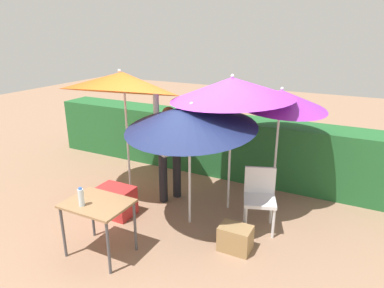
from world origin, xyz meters
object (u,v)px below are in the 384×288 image
umbrella_rainbow (232,88)px  person_vendor (169,147)px  umbrella_orange (122,82)px  cooler_box (116,201)px  chair_plastic (260,195)px  bottle_water (81,197)px  umbrella_yellow (281,98)px  crate_cardboard (235,238)px  umbrella_navy (190,117)px  folding_table (98,209)px

umbrella_rainbow → person_vendor: size_ratio=1.15×
umbrella_orange → cooler_box: size_ratio=4.19×
umbrella_orange → chair_plastic: size_ratio=2.63×
chair_plastic → bottle_water: bearing=-135.8°
umbrella_yellow → umbrella_rainbow: bearing=-136.5°
umbrella_rainbow → bottle_water: (-1.13, -2.00, -1.10)m
umbrella_rainbow → crate_cardboard: umbrella_rainbow is taller
umbrella_orange → bottle_water: bearing=-69.4°
umbrella_orange → umbrella_navy: umbrella_orange is taller
umbrella_yellow → person_vendor: (-1.58, -0.70, -0.82)m
umbrella_orange → bottle_water: 2.15m
umbrella_orange → chair_plastic: umbrella_orange is taller
umbrella_navy → crate_cardboard: size_ratio=4.53×
person_vendor → cooler_box: bearing=-119.9°
umbrella_yellow → person_vendor: size_ratio=1.05×
cooler_box → folding_table: 1.07m
umbrella_rainbow → umbrella_orange: (-1.78, -0.27, 0.00)m
umbrella_rainbow → bottle_water: umbrella_rainbow is taller
bottle_water → umbrella_orange: bearing=110.6°
umbrella_navy → person_vendor: umbrella_navy is taller
crate_cardboard → umbrella_yellow: bearing=86.5°
umbrella_rainbow → folding_table: 2.48m
umbrella_orange → bottle_water: size_ratio=9.77×
umbrella_rainbow → umbrella_orange: bearing=-171.5°
person_vendor → crate_cardboard: person_vendor is taller
cooler_box → folding_table: bearing=-62.3°
umbrella_rainbow → umbrella_navy: 0.81m
cooler_box → crate_cardboard: 1.98m
umbrella_rainbow → crate_cardboard: (0.49, -1.00, -1.77)m
umbrella_orange → person_vendor: size_ratio=1.25×
umbrella_yellow → umbrella_navy: 1.54m
umbrella_rainbow → cooler_box: umbrella_rainbow is taller
umbrella_navy → person_vendor: (-0.66, 0.53, -0.70)m
umbrella_orange → umbrella_navy: 1.53m
crate_cardboard → bottle_water: bottle_water is taller
crate_cardboard → bottle_water: 2.02m
cooler_box → folding_table: folding_table is taller
umbrella_navy → chair_plastic: size_ratio=2.13×
umbrella_orange → bottle_water: (0.65, -1.73, -1.10)m
umbrella_orange → umbrella_yellow: bearing=19.2°
cooler_box → person_vendor: bearing=60.1°
umbrella_rainbow → chair_plastic: size_ratio=2.42×
umbrella_rainbow → umbrella_navy: bearing=-116.5°
umbrella_yellow → cooler_box: 3.00m
umbrella_yellow → person_vendor: 1.92m
umbrella_navy → bottle_water: umbrella_navy is taller
person_vendor → bottle_water: 1.87m
folding_table → bottle_water: bearing=-125.9°
crate_cardboard → chair_plastic: bearing=81.4°
umbrella_yellow → person_vendor: bearing=-156.2°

